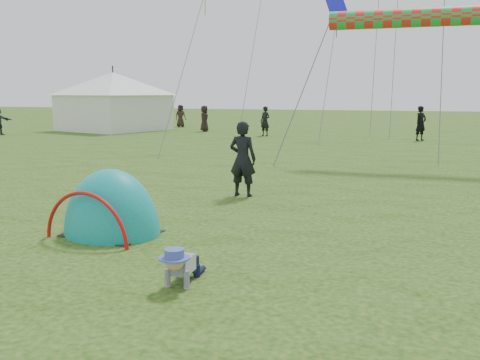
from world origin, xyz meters
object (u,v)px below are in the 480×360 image
(crawling_toddler, at_px, (181,264))
(event_marquee, at_px, (114,99))
(standing_adult, at_px, (243,159))
(popup_tent, at_px, (112,234))

(crawling_toddler, bearing_deg, event_marquee, 120.55)
(standing_adult, height_order, event_marquee, event_marquee)
(standing_adult, bearing_deg, event_marquee, -48.50)
(crawling_toddler, distance_m, popup_tent, 2.97)
(popup_tent, xyz_separation_m, standing_adult, (1.14, 4.08, 0.91))
(crawling_toddler, height_order, popup_tent, popup_tent)
(standing_adult, relative_size, event_marquee, 0.31)
(crawling_toddler, relative_size, standing_adult, 0.40)
(crawling_toddler, distance_m, standing_adult, 6.15)
(crawling_toddler, bearing_deg, popup_tent, 136.57)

